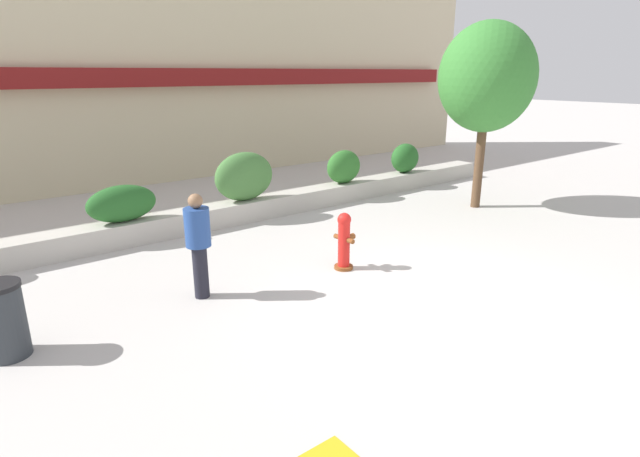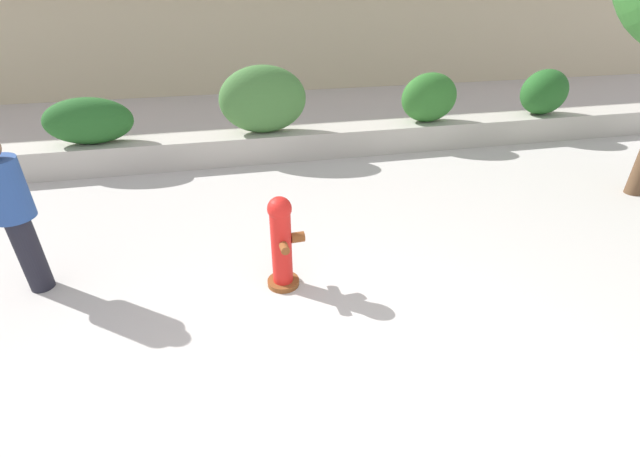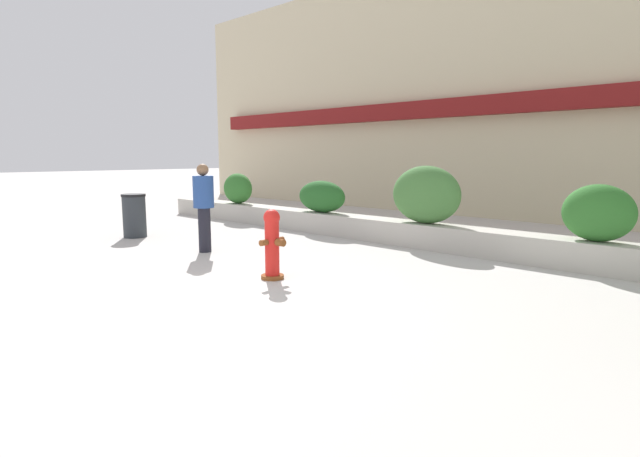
{
  "view_description": "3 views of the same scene",
  "coord_description": "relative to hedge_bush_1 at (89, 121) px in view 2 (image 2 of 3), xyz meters",
  "views": [
    {
      "loc": [
        -5.91,
        -4.49,
        3.51
      ],
      "look_at": [
        -0.35,
        2.49,
        0.71
      ],
      "focal_mm": 28.0,
      "sensor_mm": 36.0,
      "label": 1
    },
    {
      "loc": [
        -0.56,
        -1.79,
        2.96
      ],
      "look_at": [
        0.33,
        2.32,
        0.5
      ],
      "focal_mm": 24.0,
      "sensor_mm": 36.0,
      "label": 2
    },
    {
      "loc": [
        5.57,
        -2.9,
        1.88
      ],
      "look_at": [
        -0.12,
        3.07,
        0.68
      ],
      "focal_mm": 28.0,
      "sensor_mm": 36.0,
      "label": 3
    }
  ],
  "objects": [
    {
      "name": "ground_plane",
      "position": [
        2.86,
        -6.0,
        -0.89
      ],
      "size": [
        120.0,
        120.0,
        0.0
      ],
      "primitive_type": "plane",
      "color": "#BCB7B2"
    },
    {
      "name": "planter_wall_low",
      "position": [
        2.86,
        0.0,
        -0.64
      ],
      "size": [
        18.0,
        0.7,
        0.5
      ],
      "primitive_type": "cube",
      "color": "#B7B2A8",
      "rests_on": "ground"
    },
    {
      "name": "hedge_bush_2",
      "position": [
        2.95,
        0.0,
        0.2
      ],
      "size": [
        1.56,
        0.7,
        1.18
      ],
      "primitive_type": "ellipsoid",
      "color": "#427538",
      "rests_on": "planter_wall_low"
    },
    {
      "name": "hedge_bush_3",
      "position": [
        6.16,
        0.0,
        0.08
      ],
      "size": [
        1.12,
        0.62,
        0.93
      ],
      "primitive_type": "ellipsoid",
      "color": "#2D6B28",
      "rests_on": "planter_wall_low"
    },
    {
      "name": "hedge_bush_1",
      "position": [
        0.0,
        0.0,
        0.0
      ],
      "size": [
        1.44,
        0.62,
        0.78
      ],
      "primitive_type": "ellipsoid",
      "color": "#235B23",
      "rests_on": "planter_wall_low"
    },
    {
      "name": "pedestrian",
      "position": [
        0.09,
        -3.45,
        0.1
      ],
      "size": [
        0.4,
        0.4,
        1.73
      ],
      "color": "black",
      "rests_on": "ground"
    },
    {
      "name": "hedge_bush_4",
      "position": [
        8.7,
        0.0,
        0.06
      ],
      "size": [
        1.0,
        0.7,
        0.9
      ],
      "primitive_type": "ellipsoid",
      "color": "#235B23",
      "rests_on": "planter_wall_low"
    },
    {
      "name": "fire_hydrant",
      "position": [
        2.71,
        -3.97,
        -0.34
      ],
      "size": [
        0.44,
        0.48,
        1.08
      ],
      "color": "brown",
      "rests_on": "ground"
    }
  ]
}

